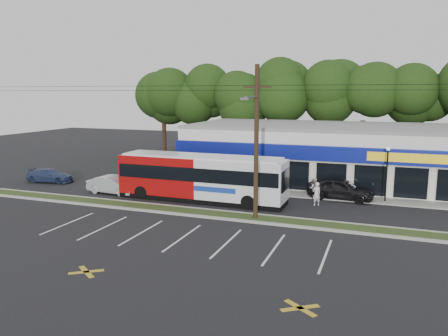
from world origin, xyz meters
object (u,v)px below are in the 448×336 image
utility_pole (254,138)px  car_silver (113,185)px  pedestrian_b (314,189)px  car_dark (341,189)px  metrobus (201,177)px  car_blue (50,175)px  pedestrian_a (316,194)px  lamp_post (387,168)px

utility_pole → car_silver: 14.14m
utility_pole → pedestrian_b: size_ratio=30.44×
car_dark → metrobus: bearing=118.9°
car_dark → car_silver: (-17.86, -4.40, -0.12)m
utility_pole → car_blue: 22.35m
metrobus → car_dark: 10.91m
metrobus → pedestrian_b: bearing=24.0°
pedestrian_b → car_dark: bearing=-174.1°
car_blue → pedestrian_b: pedestrian_b is taller
car_blue → pedestrian_a: bearing=-99.1°
car_dark → pedestrian_b: (-1.98, -0.45, -0.03)m
lamp_post → pedestrian_a: size_ratio=2.41×
utility_pole → car_blue: (-21.22, 5.14, -4.78)m
lamp_post → car_blue: 29.59m
pedestrian_a → pedestrian_b: pedestrian_a is taller
metrobus → pedestrian_a: metrobus is taller
car_dark → car_blue: size_ratio=1.14×
car_silver → pedestrian_a: bearing=-79.3°
utility_pole → lamp_post: utility_pole is taller
utility_pole → car_silver: bearing=166.2°
car_silver → pedestrian_a: (16.36, 1.90, 0.15)m
metrobus → pedestrian_b: metrobus is taller
pedestrian_a → pedestrian_b: size_ratio=1.07×
utility_pole → car_silver: (-12.96, 3.18, -4.68)m
metrobus → car_silver: size_ratio=2.97×
pedestrian_a → pedestrian_b: bearing=-114.5°
car_blue → metrobus: bearing=-104.5°
pedestrian_b → car_blue: bearing=-2.3°
pedestrian_b → car_silver: bearing=7.0°
car_blue → pedestrian_b: (24.14, 1.98, 0.19)m
pedestrian_a → car_blue: bearing=-37.9°
lamp_post → pedestrian_b: (-5.25, -0.75, -1.85)m
metrobus → lamp_post: bearing=18.2°
pedestrian_a → pedestrian_b: 2.10m
utility_pole → car_silver: utility_pole is taller
car_blue → pedestrian_a: (24.62, -0.07, 0.25)m
utility_pole → pedestrian_a: utility_pole is taller
lamp_post → pedestrian_b: lamp_post is taller
utility_pole → pedestrian_a: bearing=56.2°
pedestrian_b → metrobus: bearing=16.6°
lamp_post → metrobus: bearing=-162.2°
utility_pole → pedestrian_a: (3.39, 5.07, -4.53)m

